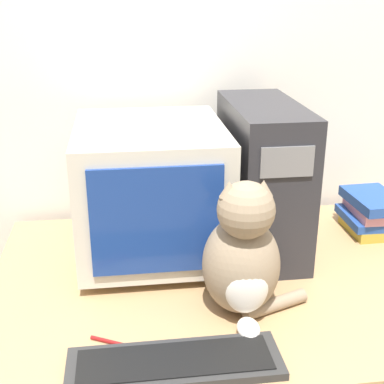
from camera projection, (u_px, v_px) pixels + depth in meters
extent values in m
cube|color=silver|center=(205.00, 54.00, 1.73)|extent=(7.00, 0.05, 2.50)
cube|color=tan|center=(230.00, 382.00, 1.59)|extent=(1.30, 0.89, 0.72)
cube|color=beige|center=(153.00, 247.00, 1.59)|extent=(0.29, 0.28, 0.02)
cube|color=beige|center=(151.00, 187.00, 1.52)|extent=(0.41, 0.47, 0.36)
cube|color=navy|center=(157.00, 221.00, 1.30)|extent=(0.33, 0.01, 0.28)
cube|color=#28282D|center=(262.00, 178.00, 1.56)|extent=(0.19, 0.44, 0.43)
cube|color=slate|center=(287.00, 162.00, 1.31)|extent=(0.14, 0.01, 0.08)
cube|color=#2D2D2D|center=(175.00, 364.00, 1.11)|extent=(0.45, 0.14, 0.02)
cube|color=black|center=(175.00, 360.00, 1.10)|extent=(0.40, 0.11, 0.00)
ellipsoid|color=gray|center=(241.00, 265.00, 1.27)|extent=(0.19, 0.20, 0.24)
ellipsoid|color=white|center=(247.00, 287.00, 1.21)|extent=(0.10, 0.06, 0.13)
sphere|color=gray|center=(246.00, 210.00, 1.18)|extent=(0.14, 0.14, 0.13)
cone|color=gray|center=(229.00, 189.00, 1.16)|extent=(0.04, 0.04, 0.04)
cone|color=gray|center=(264.00, 188.00, 1.17)|extent=(0.04, 0.04, 0.04)
ellipsoid|color=white|center=(248.00, 329.00, 1.20)|extent=(0.05, 0.08, 0.04)
cylinder|color=gray|center=(275.00, 304.00, 1.30)|extent=(0.18, 0.09, 0.03)
cube|color=gold|center=(370.00, 227.00, 1.71)|extent=(0.15, 0.17, 0.03)
cube|color=#234793|center=(369.00, 217.00, 1.71)|extent=(0.16, 0.19, 0.03)
cube|color=pink|center=(372.00, 209.00, 1.70)|extent=(0.13, 0.20, 0.03)
cube|color=#234793|center=(374.00, 200.00, 1.68)|extent=(0.15, 0.22, 0.03)
cylinder|color=maroon|center=(118.00, 344.00, 1.18)|extent=(0.12, 0.07, 0.01)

